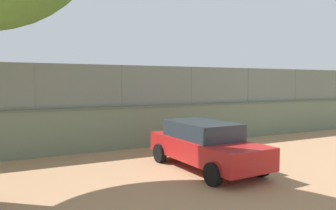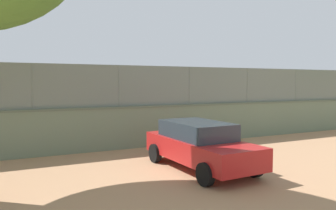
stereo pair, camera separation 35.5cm
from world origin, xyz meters
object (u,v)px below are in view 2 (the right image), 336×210
(player_at_service_line, at_px, (135,110))
(parked_car_red, at_px, (200,144))
(player_baseline_waiting, at_px, (221,114))
(courtside_bench, at_px, (105,133))
(player_foreground_swinging, at_px, (131,104))
(sports_ball, at_px, (250,116))

(player_at_service_line, relative_size, parked_car_red, 0.35)
(player_baseline_waiting, bearing_deg, courtside_bench, 13.37)
(player_foreground_swinging, relative_size, sports_ball, 7.10)
(player_foreground_swinging, relative_size, courtside_bench, 1.01)
(parked_car_red, bearing_deg, player_foreground_swinging, -99.95)
(courtside_bench, height_order, parked_car_red, parked_car_red)
(sports_ball, bearing_deg, courtside_bench, 2.06)
(player_baseline_waiting, relative_size, player_foreground_swinging, 0.92)
(player_baseline_waiting, height_order, sports_ball, player_baseline_waiting)
(player_baseline_waiting, distance_m, player_at_service_line, 5.72)
(player_at_service_line, height_order, sports_ball, player_at_service_line)
(player_foreground_swinging, bearing_deg, parked_car_red, 80.05)
(player_foreground_swinging, distance_m, player_at_service_line, 4.93)
(player_foreground_swinging, xyz_separation_m, player_at_service_line, (1.19, 4.79, -0.05))
(player_at_service_line, relative_size, courtside_bench, 0.95)
(player_at_service_line, relative_size, sports_ball, 6.73)
(parked_car_red, bearing_deg, sports_ball, -138.03)
(sports_ball, xyz_separation_m, courtside_bench, (8.16, 0.29, -0.39))
(player_at_service_line, height_order, parked_car_red, player_at_service_line)
(player_foreground_swinging, height_order, sports_ball, player_foreground_swinging)
(player_baseline_waiting, distance_m, sports_ball, 1.73)
(player_baseline_waiting, bearing_deg, player_at_service_line, -48.89)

